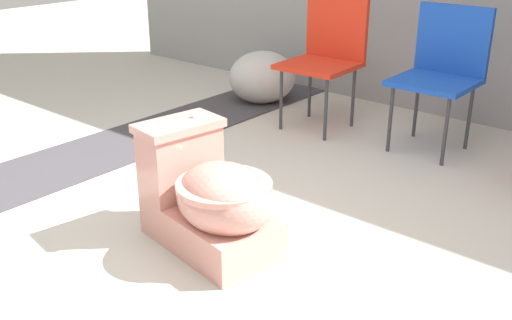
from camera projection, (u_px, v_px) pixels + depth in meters
ground_plane at (184, 245)px, 2.58m from camera, size 14.00×14.00×0.00m
gravel_strip at (110, 148)px, 3.62m from camera, size 0.56×8.00×0.01m
toilet at (210, 199)px, 2.49m from camera, size 0.68×0.47×0.52m
folding_chair_left at (328, 49)px, 3.86m from camera, size 0.46×0.46×0.83m
folding_chair_middle at (443, 63)px, 3.49m from camera, size 0.44×0.44×0.83m
boulder_near at (262, 77)px, 4.45m from camera, size 0.64×0.66×0.39m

